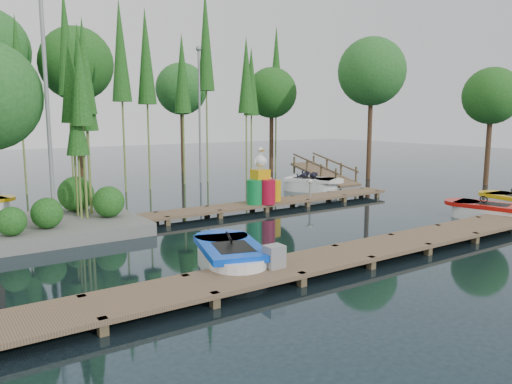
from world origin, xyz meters
TOP-DOWN VIEW (x-y plane):
  - ground_plane at (0.00, 0.00)m, footprint 90.00×90.00m
  - near_dock at (0.00, -4.50)m, footprint 18.00×1.50m
  - far_dock at (1.00, 2.50)m, footprint 15.00×1.20m
  - island at (-6.30, 3.29)m, footprint 6.20×4.20m
  - tree_screen at (-2.04, 10.60)m, footprint 34.42×18.53m
  - lamp_island at (-5.50, 2.50)m, footprint 0.30×0.30m
  - lamp_rear at (4.00, 11.00)m, footprint 0.30×0.30m
  - ramp at (9.00, 6.50)m, footprint 1.50×3.94m
  - boat_blue at (-2.82, -3.28)m, footprint 2.16×3.26m
  - boat_red at (7.67, -3.39)m, footprint 1.86×2.92m
  - boat_white_far at (6.93, 5.16)m, footprint 2.67×3.24m
  - utility_cabinet at (-2.43, -4.50)m, footprint 0.41×0.35m
  - yellow_barrel at (2.73, 2.50)m, footprint 0.55×0.55m
  - drum_cluster at (2.02, 2.34)m, footprint 1.25×1.14m
  - seagull_post at (4.59, 2.50)m, footprint 0.46×0.25m

SIDE VIEW (x-z plane):
  - ground_plane at x=0.00m, z-range 0.00..0.00m
  - far_dock at x=1.00m, z-range -0.02..0.48m
  - near_dock at x=0.00m, z-range -0.02..0.48m
  - boat_red at x=7.67m, z-range -0.19..0.72m
  - boat_blue at x=-2.82m, z-range -0.21..0.80m
  - boat_white_far at x=6.93m, z-range -0.39..1.02m
  - utility_cabinet at x=-2.43m, z-range 0.30..0.80m
  - ramp at x=9.00m, z-range -0.16..1.33m
  - yellow_barrel at x=2.73m, z-range 0.30..1.12m
  - seagull_post at x=4.59m, z-range 0.43..1.16m
  - drum_cluster at x=2.02m, z-range -0.14..2.01m
  - island at x=-6.30m, z-range -0.19..6.56m
  - lamp_island at x=-5.50m, z-range 0.64..7.89m
  - lamp_rear at x=4.00m, z-range 0.64..7.89m
  - tree_screen at x=-2.04m, z-range 0.96..11.27m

